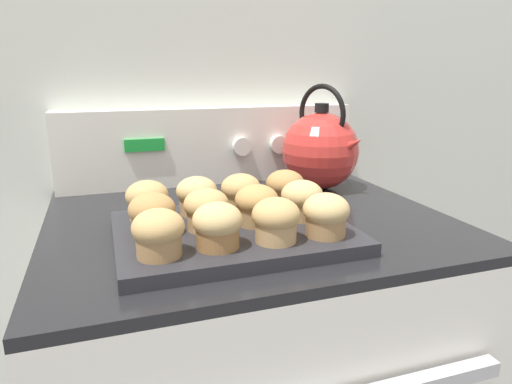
{
  "coord_description": "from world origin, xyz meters",
  "views": [
    {
      "loc": [
        -0.25,
        -0.46,
        1.16
      ],
      "look_at": [
        -0.01,
        0.26,
        0.95
      ],
      "focal_mm": 32.0,
      "sensor_mm": 36.0,
      "label": 1
    }
  ],
  "objects_px": {
    "muffin_r1_c0": "(152,214)",
    "muffin_r2_c2": "(241,192)",
    "muffin_r1_c2": "(257,205)",
    "tea_kettle": "(321,150)",
    "muffin_r0_c3": "(326,215)",
    "muffin_r1_c1": "(206,209)",
    "muffin_r2_c1": "(197,195)",
    "muffin_r1_c3": "(302,200)",
    "muffin_r0_c1": "(218,225)",
    "muffin_r2_c3": "(285,188)",
    "muffin_pan": "(233,232)",
    "muffin_r0_c0": "(158,233)",
    "muffin_r0_c2": "(276,220)",
    "muffin_r2_c0": "(147,200)"
  },
  "relations": [
    {
      "from": "muffin_pan",
      "to": "muffin_r1_c3",
      "type": "xyz_separation_m",
      "value": [
        0.12,
        0.0,
        0.04
      ]
    },
    {
      "from": "muffin_r1_c0",
      "to": "muffin_r2_c3",
      "type": "height_order",
      "value": "same"
    },
    {
      "from": "muffin_r0_c0",
      "to": "muffin_r2_c2",
      "type": "bearing_deg",
      "value": 44.78
    },
    {
      "from": "muffin_r0_c1",
      "to": "muffin_r2_c0",
      "type": "distance_m",
      "value": 0.19
    },
    {
      "from": "muffin_r1_c0",
      "to": "muffin_r2_c1",
      "type": "relative_size",
      "value": 1.0
    },
    {
      "from": "muffin_r2_c2",
      "to": "muffin_r1_c2",
      "type": "bearing_deg",
      "value": -88.85
    },
    {
      "from": "muffin_r1_c2",
      "to": "muffin_r2_c2",
      "type": "relative_size",
      "value": 1.0
    },
    {
      "from": "muffin_r1_c2",
      "to": "muffin_r2_c3",
      "type": "relative_size",
      "value": 1.0
    },
    {
      "from": "muffin_r1_c3",
      "to": "tea_kettle",
      "type": "bearing_deg",
      "value": 57.56
    },
    {
      "from": "muffin_r1_c3",
      "to": "tea_kettle",
      "type": "xyz_separation_m",
      "value": [
        0.16,
        0.25,
        0.04
      ]
    },
    {
      "from": "muffin_r0_c0",
      "to": "muffin_r0_c1",
      "type": "bearing_deg",
      "value": 2.87
    },
    {
      "from": "muffin_r0_c2",
      "to": "muffin_r1_c2",
      "type": "relative_size",
      "value": 1.0
    },
    {
      "from": "muffin_r0_c1",
      "to": "tea_kettle",
      "type": "distance_m",
      "value": 0.47
    },
    {
      "from": "muffin_r1_c0",
      "to": "muffin_r2_c1",
      "type": "distance_m",
      "value": 0.12
    },
    {
      "from": "muffin_r1_c3",
      "to": "muffin_pan",
      "type": "bearing_deg",
      "value": -179.56
    },
    {
      "from": "muffin_r1_c2",
      "to": "tea_kettle",
      "type": "height_order",
      "value": "tea_kettle"
    },
    {
      "from": "muffin_pan",
      "to": "muffin_r1_c2",
      "type": "bearing_deg",
      "value": -2.85
    },
    {
      "from": "muffin_r0_c3",
      "to": "muffin_r1_c1",
      "type": "relative_size",
      "value": 1.0
    },
    {
      "from": "muffin_r2_c0",
      "to": "muffin_r2_c3",
      "type": "height_order",
      "value": "same"
    },
    {
      "from": "muffin_r2_c0",
      "to": "muffin_r2_c2",
      "type": "relative_size",
      "value": 1.0
    },
    {
      "from": "muffin_r1_c2",
      "to": "muffin_r2_c1",
      "type": "bearing_deg",
      "value": 132.86
    },
    {
      "from": "muffin_r0_c1",
      "to": "muffin_r1_c1",
      "type": "bearing_deg",
      "value": 88.55
    },
    {
      "from": "muffin_r2_c0",
      "to": "muffin_r2_c1",
      "type": "relative_size",
      "value": 1.0
    },
    {
      "from": "muffin_r1_c3",
      "to": "muffin_r2_c1",
      "type": "distance_m",
      "value": 0.19
    },
    {
      "from": "muffin_pan",
      "to": "muffin_r0_c1",
      "type": "height_order",
      "value": "muffin_r0_c1"
    },
    {
      "from": "muffin_r1_c1",
      "to": "tea_kettle",
      "type": "distance_m",
      "value": 0.42
    },
    {
      "from": "muffin_r2_c2",
      "to": "muffin_r0_c1",
      "type": "bearing_deg",
      "value": -117.39
    },
    {
      "from": "muffin_r0_c2",
      "to": "muffin_r1_c1",
      "type": "height_order",
      "value": "same"
    },
    {
      "from": "muffin_r0_c2",
      "to": "muffin_r2_c2",
      "type": "relative_size",
      "value": 1.0
    },
    {
      "from": "muffin_r0_c3",
      "to": "muffin_r2_c0",
      "type": "relative_size",
      "value": 1.0
    },
    {
      "from": "muffin_r0_c3",
      "to": "muffin_r1_c0",
      "type": "height_order",
      "value": "same"
    },
    {
      "from": "muffin_r0_c3",
      "to": "muffin_r2_c0",
      "type": "height_order",
      "value": "same"
    },
    {
      "from": "muffin_r0_c3",
      "to": "muffin_r0_c1",
      "type": "bearing_deg",
      "value": 178.19
    },
    {
      "from": "muffin_pan",
      "to": "tea_kettle",
      "type": "xyz_separation_m",
      "value": [
        0.28,
        0.25,
        0.08
      ]
    },
    {
      "from": "muffin_r0_c3",
      "to": "muffin_r2_c3",
      "type": "relative_size",
      "value": 1.0
    },
    {
      "from": "muffin_pan",
      "to": "muffin_r0_c1",
      "type": "distance_m",
      "value": 0.1
    },
    {
      "from": "muffin_r1_c1",
      "to": "muffin_r2_c2",
      "type": "height_order",
      "value": "same"
    },
    {
      "from": "muffin_r1_c0",
      "to": "muffin_r2_c2",
      "type": "xyz_separation_m",
      "value": [
        0.17,
        0.08,
        0.0
      ]
    },
    {
      "from": "muffin_r0_c1",
      "to": "muffin_r2_c1",
      "type": "xyz_separation_m",
      "value": [
        0.0,
        0.17,
        0.0
      ]
    },
    {
      "from": "muffin_r2_c0",
      "to": "muffin_r2_c3",
      "type": "bearing_deg",
      "value": 0.31
    },
    {
      "from": "muffin_r0_c2",
      "to": "tea_kettle",
      "type": "height_order",
      "value": "tea_kettle"
    },
    {
      "from": "muffin_r1_c2",
      "to": "tea_kettle",
      "type": "relative_size",
      "value": 0.3
    },
    {
      "from": "muffin_r1_c3",
      "to": "tea_kettle",
      "type": "height_order",
      "value": "tea_kettle"
    },
    {
      "from": "muffin_r0_c0",
      "to": "muffin_r2_c3",
      "type": "bearing_deg",
      "value": 33.74
    },
    {
      "from": "muffin_r2_c1",
      "to": "muffin_r2_c3",
      "type": "height_order",
      "value": "same"
    },
    {
      "from": "muffin_pan",
      "to": "muffin_r2_c1",
      "type": "xyz_separation_m",
      "value": [
        -0.04,
        0.09,
        0.04
      ]
    },
    {
      "from": "muffin_pan",
      "to": "muffin_r0_c0",
      "type": "relative_size",
      "value": 5.21
    },
    {
      "from": "muffin_r1_c3",
      "to": "muffin_r2_c3",
      "type": "relative_size",
      "value": 1.0
    },
    {
      "from": "muffin_r0_c3",
      "to": "muffin_pan",
      "type": "bearing_deg",
      "value": 145.28
    },
    {
      "from": "muffin_r0_c2",
      "to": "muffin_r2_c1",
      "type": "xyz_separation_m",
      "value": [
        -0.08,
        0.17,
        0.0
      ]
    }
  ]
}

